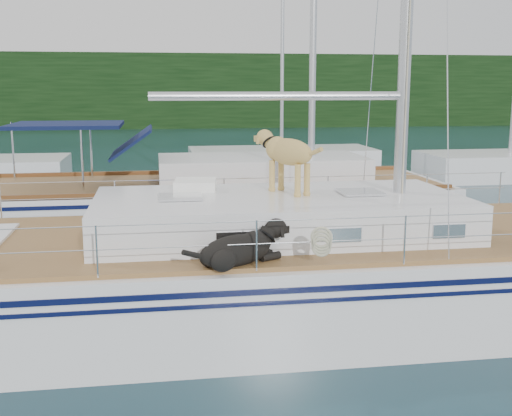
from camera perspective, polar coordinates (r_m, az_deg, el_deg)
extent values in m
plane|color=black|center=(9.51, -2.83, -9.83)|extent=(120.00, 120.00, 0.00)
cube|color=black|center=(53.86, -8.06, 10.26)|extent=(90.00, 3.00, 6.00)
cube|color=#595147|center=(55.13, -8.02, 7.77)|extent=(92.00, 1.00, 1.20)
cube|color=white|center=(9.34, -2.86, -6.96)|extent=(12.00, 3.80, 1.40)
cube|color=olive|center=(9.15, -2.90, -2.60)|extent=(11.52, 3.50, 0.06)
cube|color=white|center=(9.20, 2.04, -0.57)|extent=(5.20, 2.50, 0.55)
cylinder|color=silver|center=(9.02, 2.11, 9.92)|extent=(3.60, 0.12, 0.12)
cylinder|color=silver|center=(7.32, -1.50, -1.22)|extent=(10.56, 0.01, 0.01)
cylinder|color=silver|center=(10.75, -3.92, 2.59)|extent=(10.56, 0.01, 0.01)
cube|color=#2036C9|center=(10.52, -9.46, -0.66)|extent=(0.75, 0.61, 0.05)
cube|color=white|center=(9.65, -5.42, 2.05)|extent=(0.67, 0.58, 0.16)
torus|color=beige|center=(7.47, 5.85, -2.61)|extent=(0.33, 0.20, 0.32)
cube|color=white|center=(15.18, -3.98, -0.27)|extent=(11.00, 3.50, 1.30)
cube|color=olive|center=(15.07, -4.01, 2.16)|extent=(10.56, 3.29, 0.06)
cube|color=white|center=(15.17, 0.50, 3.58)|extent=(4.80, 2.30, 0.55)
cube|color=#0E183E|center=(15.00, -16.45, 7.09)|extent=(2.40, 2.30, 0.08)
cube|color=white|center=(25.51, 2.27, 4.10)|extent=(7.20, 3.00, 1.10)
cylinder|color=silver|center=(25.48, 2.37, 16.71)|extent=(0.14, 0.14, 11.00)
cube|color=white|center=(25.56, 21.57, 3.37)|extent=(6.40, 3.00, 1.10)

